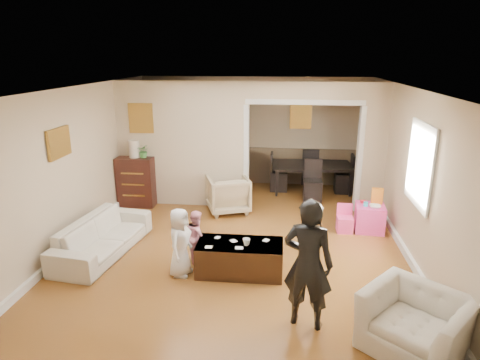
# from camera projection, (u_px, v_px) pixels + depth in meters

# --- Properties ---
(floor) EXTENTS (7.00, 7.00, 0.00)m
(floor) POSITION_uv_depth(u_px,v_px,m) (239.00, 241.00, 7.20)
(floor) COLOR #9A5E27
(floor) RESTS_ON ground
(partition_left) EXTENTS (2.75, 0.18, 2.60)m
(partition_left) POSITION_uv_depth(u_px,v_px,m) (183.00, 144.00, 8.67)
(partition_left) COLOR #C2AC8E
(partition_left) RESTS_ON ground
(partition_right) EXTENTS (0.55, 0.18, 2.60)m
(partition_right) POSITION_uv_depth(u_px,v_px,m) (372.00, 149.00, 8.28)
(partition_right) COLOR #C2AC8E
(partition_right) RESTS_ON ground
(partition_header) EXTENTS (2.22, 0.18, 0.35)m
(partition_header) POSITION_uv_depth(u_px,v_px,m) (305.00, 91.00, 8.09)
(partition_header) COLOR #C2AC8E
(partition_header) RESTS_ON partition_right
(window_pane) EXTENTS (0.03, 0.95, 1.10)m
(window_pane) POSITION_uv_depth(u_px,v_px,m) (421.00, 165.00, 6.08)
(window_pane) COLOR white
(window_pane) RESTS_ON ground
(framed_art_partition) EXTENTS (0.45, 0.03, 0.55)m
(framed_art_partition) POSITION_uv_depth(u_px,v_px,m) (141.00, 118.00, 8.50)
(framed_art_partition) COLOR brown
(framed_art_partition) RESTS_ON partition_left
(framed_art_sofa_wall) EXTENTS (0.03, 0.55, 0.40)m
(framed_art_sofa_wall) POSITION_uv_depth(u_px,v_px,m) (59.00, 143.00, 6.38)
(framed_art_sofa_wall) COLOR brown
(framed_art_alcove) EXTENTS (0.45, 0.03, 0.55)m
(framed_art_alcove) POSITION_uv_depth(u_px,v_px,m) (301.00, 116.00, 9.86)
(framed_art_alcove) COLOR brown
(sofa) EXTENTS (1.03, 2.06, 0.58)m
(sofa) POSITION_uv_depth(u_px,v_px,m) (103.00, 236.00, 6.71)
(sofa) COLOR silver
(sofa) RESTS_ON ground
(armchair_back) EXTENTS (1.03, 1.05, 0.75)m
(armchair_back) POSITION_uv_depth(u_px,v_px,m) (228.00, 194.00, 8.48)
(armchair_back) COLOR tan
(armchair_back) RESTS_ON ground
(armchair_front) EXTENTS (1.35, 1.34, 0.66)m
(armchair_front) POSITION_uv_depth(u_px,v_px,m) (415.00, 323.00, 4.48)
(armchair_front) COLOR silver
(armchair_front) RESTS_ON ground
(dresser) EXTENTS (0.76, 0.43, 1.05)m
(dresser) POSITION_uv_depth(u_px,v_px,m) (137.00, 181.00, 8.79)
(dresser) COLOR #361510
(dresser) RESTS_ON ground
(table_lamp) EXTENTS (0.22, 0.22, 0.36)m
(table_lamp) POSITION_uv_depth(u_px,v_px,m) (134.00, 149.00, 8.59)
(table_lamp) COLOR beige
(table_lamp) RESTS_ON dresser
(potted_plant) EXTENTS (0.26, 0.22, 0.28)m
(potted_plant) POSITION_uv_depth(u_px,v_px,m) (144.00, 151.00, 8.58)
(potted_plant) COLOR #3B7634
(potted_plant) RESTS_ON dresser
(coffee_table) EXTENTS (1.25, 0.64, 0.47)m
(coffee_table) POSITION_uv_depth(u_px,v_px,m) (240.00, 258.00, 6.11)
(coffee_table) COLOR #3D2513
(coffee_table) RESTS_ON ground
(coffee_cup) EXTENTS (0.11, 0.11, 0.10)m
(coffee_cup) POSITION_uv_depth(u_px,v_px,m) (246.00, 242.00, 5.97)
(coffee_cup) COLOR white
(coffee_cup) RESTS_ON coffee_table
(play_table) EXTENTS (0.55, 0.55, 0.49)m
(play_table) POSITION_uv_depth(u_px,v_px,m) (369.00, 218.00, 7.58)
(play_table) COLOR #FF43A9
(play_table) RESTS_ON ground
(cereal_box) EXTENTS (0.21, 0.09, 0.30)m
(cereal_box) POSITION_uv_depth(u_px,v_px,m) (377.00, 196.00, 7.55)
(cereal_box) COLOR yellow
(cereal_box) RESTS_ON play_table
(cyan_cup) EXTENTS (0.08, 0.08, 0.08)m
(cyan_cup) POSITION_uv_depth(u_px,v_px,m) (366.00, 204.00, 7.46)
(cyan_cup) COLOR #27B6C4
(cyan_cup) RESTS_ON play_table
(toy_block) EXTENTS (0.09, 0.08, 0.05)m
(toy_block) POSITION_uv_depth(u_px,v_px,m) (363.00, 202.00, 7.63)
(toy_block) COLOR red
(toy_block) RESTS_ON play_table
(play_bowl) EXTENTS (0.22, 0.22, 0.05)m
(play_bowl) POSITION_uv_depth(u_px,v_px,m) (375.00, 206.00, 7.38)
(play_bowl) COLOR white
(play_bowl) RESTS_ON play_table
(dining_table) EXTENTS (1.95, 1.21, 0.65)m
(dining_table) POSITION_uv_depth(u_px,v_px,m) (311.00, 178.00, 9.75)
(dining_table) COLOR black
(dining_table) RESTS_ON ground
(adult_person) EXTENTS (0.66, 0.52, 1.59)m
(adult_person) POSITION_uv_depth(u_px,v_px,m) (308.00, 264.00, 4.77)
(adult_person) COLOR black
(adult_person) RESTS_ON ground
(child_kneel_a) EXTENTS (0.40, 0.55, 1.02)m
(child_kneel_a) POSITION_uv_depth(u_px,v_px,m) (180.00, 242.00, 5.98)
(child_kneel_a) COLOR white
(child_kneel_a) RESTS_ON ground
(child_kneel_b) EXTENTS (0.43, 0.49, 0.83)m
(child_kneel_b) POSITION_uv_depth(u_px,v_px,m) (197.00, 236.00, 6.42)
(child_kneel_b) COLOR pink
(child_kneel_b) RESTS_ON ground
(child_toddler) EXTENTS (0.51, 0.47, 0.84)m
(child_toddler) POSITION_uv_depth(u_px,v_px,m) (310.00, 229.00, 6.67)
(child_toddler) COLOR black
(child_toddler) RESTS_ON ground
(craft_papers) EXTENTS (0.91, 0.43, 0.00)m
(craft_papers) POSITION_uv_depth(u_px,v_px,m) (234.00, 243.00, 6.05)
(craft_papers) COLOR white
(craft_papers) RESTS_ON coffee_table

